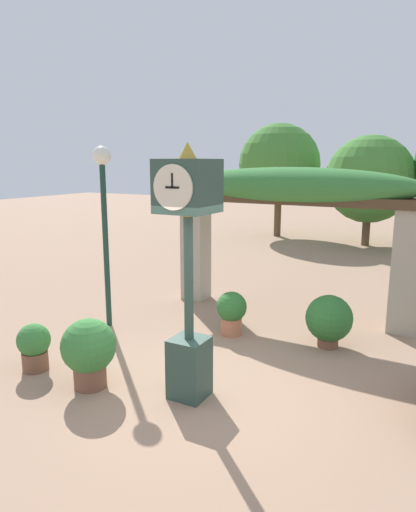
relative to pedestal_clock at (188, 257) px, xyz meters
name	(u,v)px	position (x,y,z in m)	size (l,w,h in m)	color
ground_plane	(196,392)	(0.02, 0.12, -1.86)	(60.00, 60.00, 0.00)	#9E7A60
pedestal_clock	(188,257)	(0.00, 0.00, 0.00)	(0.63, 0.68, 3.23)	#2D473D
pergola	(292,203)	(0.02, 3.83, 0.37)	(5.40, 1.10, 2.91)	#A89E89
potted_plant_near_left	(34,345)	(-2.38, -0.43, -1.48)	(0.48, 0.48, 0.70)	brown
potted_plant_near_right	(329,319)	(1.17, 2.49, -1.38)	(0.77, 0.77, 0.88)	brown
potted_plant_far_left	(89,350)	(-1.32, -0.43, -1.32)	(0.74, 0.74, 0.96)	brown
potted_plant_far_right	(232,311)	(-0.47, 2.22, -1.42)	(0.54, 0.54, 0.78)	#B26B4C
lamp_post	(104,199)	(-2.68, 1.54, 0.50)	(0.32, 0.32, 3.27)	#19382D
tree_line	(388,169)	(0.54, 12.99, 0.91)	(10.40, 4.10, 4.82)	brown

